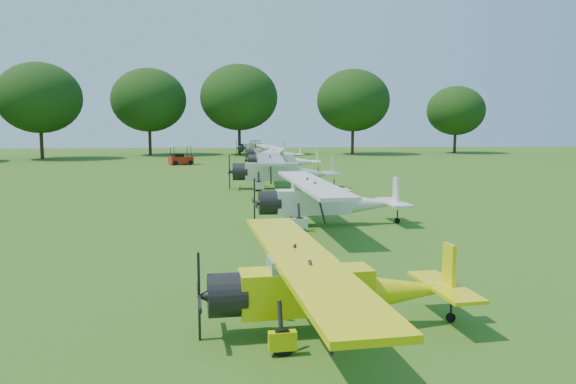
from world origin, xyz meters
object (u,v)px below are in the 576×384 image
object	(u,v)px
aircraft_3	(325,197)
aircraft_4	(280,169)
aircraft_2	(326,282)
aircraft_7	(260,147)
aircraft_5	(281,158)
golf_cart	(180,158)
aircraft_6	(272,152)

from	to	relation	value
aircraft_3	aircraft_4	bearing A→B (deg)	90.24
aircraft_2	aircraft_7	world-z (taller)	aircraft_7
aircraft_7	aircraft_3	bearing A→B (deg)	-88.05
aircraft_3	aircraft_5	bearing A→B (deg)	86.19
aircraft_5	golf_cart	distance (m)	14.43
aircraft_2	aircraft_3	size ratio (longest dim) A/B	0.87
aircraft_2	aircraft_5	bearing A→B (deg)	81.43
aircraft_4	aircraft_6	world-z (taller)	aircraft_4
aircraft_5	aircraft_4	bearing A→B (deg)	-86.47
aircraft_3	aircraft_7	bearing A→B (deg)	87.31
aircraft_2	aircraft_5	size ratio (longest dim) A/B	0.85
aircraft_4	aircraft_6	xyz separation A→B (m)	(0.94, 25.83, -0.16)
aircraft_3	aircraft_6	xyz separation A→B (m)	(-0.04, 39.92, -0.01)
aircraft_5	golf_cart	world-z (taller)	aircraft_5
aircraft_5	aircraft_7	world-z (taller)	aircraft_7
aircraft_6	aircraft_7	bearing A→B (deg)	90.02
aircraft_3	aircraft_7	size ratio (longest dim) A/B	0.97
golf_cart	aircraft_4	bearing A→B (deg)	-93.07
aircraft_4	golf_cart	world-z (taller)	aircraft_4
aircraft_3	aircraft_4	size ratio (longest dim) A/B	0.90
aircraft_7	golf_cart	size ratio (longest dim) A/B	4.02
aircraft_2	aircraft_7	distance (m)	66.00
aircraft_2	aircraft_4	distance (m)	26.74
aircraft_3	golf_cart	xyz separation A→B (m)	(-10.22, 37.54, -0.56)
aircraft_2	golf_cart	bearing A→B (deg)	93.59
aircraft_2	aircraft_7	size ratio (longest dim) A/B	0.85
aircraft_4	aircraft_7	xyz separation A→B (m)	(-0.00, 39.27, -0.10)
aircraft_2	golf_cart	size ratio (longest dim) A/B	3.40
aircraft_6	aircraft_5	bearing A→B (deg)	-93.66
aircraft_7	aircraft_4	bearing A→B (deg)	-89.10
aircraft_4	aircraft_5	distance (m)	13.34
aircraft_3	aircraft_7	world-z (taller)	aircraft_7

